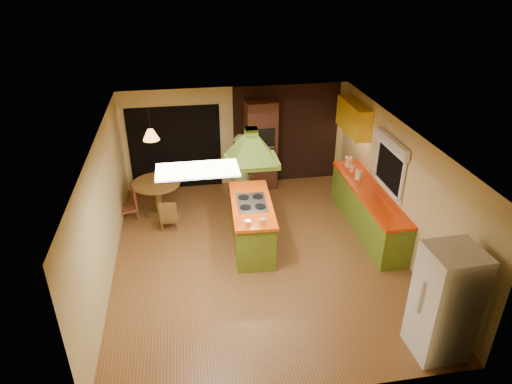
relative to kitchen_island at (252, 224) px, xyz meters
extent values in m
plane|color=brown|center=(0.06, -0.38, -0.49)|extent=(6.50, 6.50, 0.00)
plane|color=beige|center=(0.06, 2.87, 0.76)|extent=(5.50, 0.00, 5.50)
plane|color=beige|center=(0.06, -3.63, 0.76)|extent=(5.50, 0.00, 5.50)
plane|color=beige|center=(-2.69, -0.38, 0.76)|extent=(0.00, 6.50, 6.50)
plane|color=beige|center=(2.81, -0.38, 0.76)|extent=(0.00, 6.50, 6.50)
plane|color=silver|center=(0.06, -0.38, 2.01)|extent=(6.50, 6.50, 0.00)
cube|color=#381E14|center=(1.31, 2.85, 0.76)|extent=(2.64, 0.03, 2.50)
cube|color=black|center=(-1.44, 2.85, 0.56)|extent=(2.20, 0.03, 2.10)
cube|color=olive|center=(2.51, 0.22, -0.06)|extent=(0.58, 3.00, 0.86)
cube|color=#E53807|center=(2.51, 0.22, 0.40)|extent=(0.62, 3.05, 0.06)
cube|color=yellow|center=(2.63, 1.82, 1.46)|extent=(0.34, 1.40, 0.70)
cube|color=black|center=(2.78, 0.02, 1.06)|extent=(0.03, 1.16, 0.96)
cube|color=white|center=(2.73, 0.02, 1.53)|extent=(0.10, 1.35, 0.22)
cube|color=white|center=(-1.04, -1.58, 1.99)|extent=(1.20, 0.60, 0.03)
cube|color=olive|center=(0.00, 0.00, -0.04)|extent=(0.82, 1.90, 0.91)
cube|color=#F24F08|center=(0.00, 0.00, 0.45)|extent=(0.89, 1.98, 0.06)
cube|color=silver|center=(0.00, 0.00, 0.49)|extent=(0.61, 0.85, 0.02)
cube|color=#50691A|center=(0.00, 0.00, 1.36)|extent=(0.97, 0.70, 0.12)
pyramid|color=#50691A|center=(0.00, 0.00, 1.86)|extent=(0.97, 0.70, 0.45)
cube|color=#50691A|center=(0.00, 0.00, 1.94)|extent=(0.22, 0.22, 0.14)
imported|color=#4D4D28|center=(-0.05, 1.32, 0.46)|extent=(0.78, 0.61, 1.91)
cube|color=white|center=(2.28, -3.16, 0.40)|extent=(0.76, 0.72, 1.78)
cube|color=#4D2718|center=(0.62, 2.57, 0.62)|extent=(0.76, 0.62, 2.23)
cube|color=black|center=(0.62, 2.27, 0.92)|extent=(0.57, 0.05, 0.45)
cube|color=black|center=(0.62, 2.27, 0.42)|extent=(0.57, 0.05, 0.45)
cylinder|color=brown|center=(-1.89, 1.59, 0.27)|extent=(1.06, 1.06, 0.05)
cylinder|color=brown|center=(-1.89, 1.59, -0.10)|extent=(0.14, 0.14, 0.74)
cylinder|color=brown|center=(-1.89, 1.59, -0.47)|extent=(0.59, 0.59, 0.05)
cone|color=#FF9E3F|center=(-1.89, 1.59, 1.41)|extent=(0.42, 0.42, 0.23)
cylinder|color=#FBE9CA|center=(2.46, 1.42, 0.54)|extent=(0.19, 0.19, 0.23)
cylinder|color=#FFF5CD|center=(2.46, 0.77, 0.53)|extent=(0.16, 0.16, 0.21)
cylinder|color=beige|center=(2.46, 1.15, 0.51)|extent=(0.15, 0.15, 0.15)
camera|label=1|loc=(-1.17, -7.63, 4.80)|focal=32.00mm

